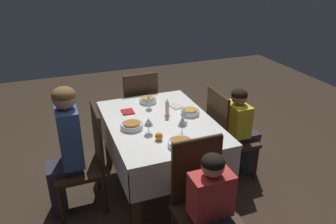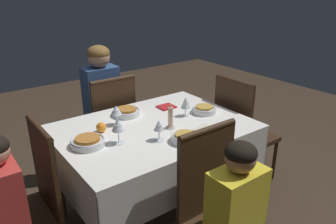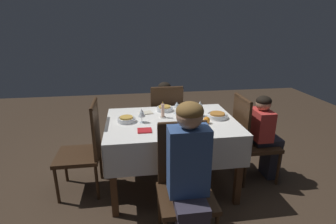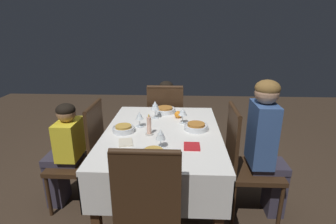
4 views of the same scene
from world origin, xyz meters
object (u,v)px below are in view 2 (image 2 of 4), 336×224
chair_north (219,209)px  candle_centerpiece (171,119)px  chair_west (240,129)px  bowl_west (204,109)px  wine_glass_south (116,111)px  wine_glass_west (186,103)px  napkin_spare_side (166,107)px  chair_east (29,204)px  orange_fruit (101,127)px  dining_table (153,139)px  person_child_yellow (244,223)px  bowl_south (126,112)px  wine_glass_east (118,125)px  bowl_north (185,138)px  napkin_red_folded (204,129)px  person_adult_denim (100,103)px  bowl_east (88,142)px  chair_south (110,125)px  wine_glass_north (159,126)px

chair_north → candle_centerpiece: chair_north is taller
chair_west → bowl_west: (0.43, -0.01, 0.28)m
wine_glass_south → wine_glass_west: 0.52m
napkin_spare_side → chair_east: bearing=12.3°
napkin_spare_side → orange_fruit: bearing=9.9°
dining_table → chair_west: bearing=177.3°
person_child_yellow → bowl_south: 1.20m
chair_north → wine_glass_south: 0.96m
person_child_yellow → chair_east: bearing=134.4°
chair_east → wine_glass_east: size_ratio=5.77×
chair_east → person_child_yellow: bearing=44.4°
dining_table → bowl_north: bearing=94.6°
napkin_red_folded → napkin_spare_side: size_ratio=1.17×
candle_centerpiece → bowl_south: bearing=-72.0°
person_adult_denim → bowl_east: bearing=60.5°
wine_glass_east → napkin_red_folded: size_ratio=1.10×
chair_south → wine_glass_east: 0.94m
wine_glass_west → dining_table: bearing=1.8°
chair_south → wine_glass_south: (0.20, 0.54, 0.35)m
wine_glass_south → orange_fruit: size_ratio=2.14×
bowl_west → candle_centerpiece: 0.39m
orange_fruit → napkin_spare_side: bearing=-170.1°
wine_glass_south → napkin_red_folded: (-0.44, 0.43, -0.10)m
chair_east → wine_glass_west: size_ratio=6.65×
chair_west → napkin_spare_side: size_ratio=7.45×
wine_glass_south → candle_centerpiece: bearing=134.7°
chair_west → wine_glass_south: 1.16m
wine_glass_south → wine_glass_east: wine_glass_east is taller
bowl_east → orange_fruit: 0.20m
bowl_south → wine_glass_north: bearing=84.9°
dining_table → person_adult_denim: person_adult_denim is taller
bowl_south → bowl_north: (-0.08, 0.61, 0.00)m
chair_east → chair_west: same height
napkin_spare_side → wine_glass_east: bearing=28.1°
chair_south → person_child_yellow: (0.04, 1.59, 0.02)m
bowl_west → wine_glass_north: bearing=17.8°
wine_glass_east → wine_glass_north: bearing=153.2°
candle_centerpiece → napkin_spare_side: candle_centerpiece is taller
wine_glass_east → bowl_north: wine_glass_east is taller
wine_glass_west → candle_centerpiece: (0.23, 0.11, -0.03)m
chair_north → orange_fruit: bearing=109.5°
bowl_north → napkin_red_folded: 0.23m
person_adult_denim → wine_glass_south: (0.20, 0.70, 0.19)m
orange_fruit → napkin_red_folded: (-0.58, 0.39, -0.03)m
dining_table → wine_glass_north: (0.09, 0.20, 0.20)m
bowl_south → wine_glass_west: 0.45m
wine_glass_west → bowl_east: bearing=1.1°
wine_glass_east → dining_table: bearing=-164.4°
wine_glass_west → napkin_spare_side: 0.25m
person_child_yellow → wine_glass_south: size_ratio=6.78×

